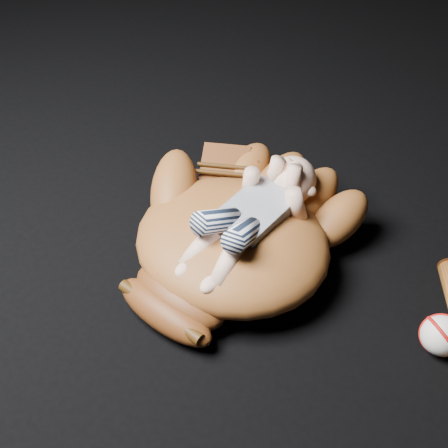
# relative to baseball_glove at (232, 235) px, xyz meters

# --- Properties ---
(baseball_glove) EXTENTS (0.55, 0.61, 0.17)m
(baseball_glove) POSITION_rel_baseball_glove_xyz_m (0.00, 0.00, 0.00)
(baseball_glove) COLOR brown
(baseball_glove) RESTS_ON ground
(newborn_baby) EXTENTS (0.20, 0.38, 0.15)m
(newborn_baby) POSITION_rel_baseball_glove_xyz_m (0.02, 0.01, 0.05)
(newborn_baby) COLOR #E9B396
(newborn_baby) RESTS_ON baseball_glove
(baseball) EXTENTS (0.09, 0.09, 0.07)m
(baseball) POSITION_rel_baseball_glove_xyz_m (0.42, 0.03, -0.05)
(baseball) COLOR white
(baseball) RESTS_ON ground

